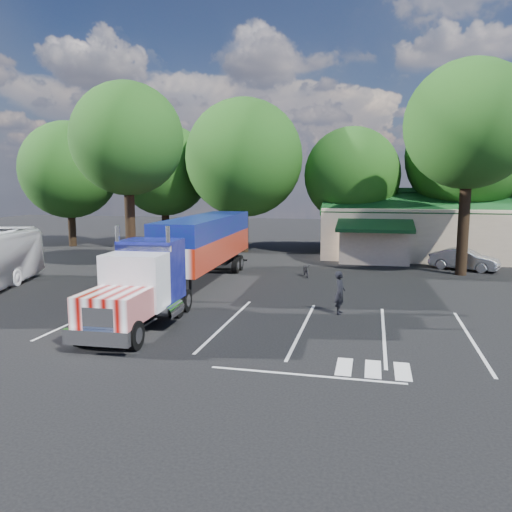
% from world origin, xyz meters
% --- Properties ---
extents(ground, '(120.00, 120.00, 0.00)m').
position_xyz_m(ground, '(0.00, 0.00, 0.00)').
color(ground, black).
rests_on(ground, ground).
extents(event_hall, '(24.20, 14.12, 5.55)m').
position_xyz_m(event_hall, '(13.74, 17.81, 2.21)').
color(event_hall, beige).
rests_on(event_hall, ground).
extents(tree_row_a, '(9.00, 9.00, 11.68)m').
position_xyz_m(tree_row_a, '(-22.00, 16.50, 7.16)').
color(tree_row_a, black).
rests_on(tree_row_a, ground).
extents(tree_row_b, '(8.40, 8.40, 11.35)m').
position_xyz_m(tree_row_b, '(-13.00, 17.80, 7.13)').
color(tree_row_b, black).
rests_on(tree_row_b, ground).
extents(tree_row_c, '(10.00, 10.00, 13.05)m').
position_xyz_m(tree_row_c, '(-5.00, 16.20, 8.04)').
color(tree_row_c, black).
rests_on(tree_row_c, ground).
extents(tree_row_d, '(8.00, 8.00, 10.60)m').
position_xyz_m(tree_row_d, '(4.00, 17.50, 6.58)').
color(tree_row_d, black).
rests_on(tree_row_d, ground).
extents(tree_row_e, '(9.60, 9.60, 12.90)m').
position_xyz_m(tree_row_e, '(13.00, 18.00, 8.09)').
color(tree_row_e, black).
rests_on(tree_row_e, ground).
extents(tree_near_left, '(7.60, 7.60, 12.65)m').
position_xyz_m(tree_near_left, '(-10.50, 6.00, 8.81)').
color(tree_near_left, black).
rests_on(tree_near_left, ground).
extents(tree_near_right, '(8.00, 8.00, 13.50)m').
position_xyz_m(tree_near_right, '(11.50, 8.50, 9.46)').
color(tree_near_right, black).
rests_on(tree_near_right, ground).
extents(semi_truck, '(3.56, 19.75, 4.12)m').
position_xyz_m(semi_truck, '(-3.62, -0.20, 2.33)').
color(semi_truck, black).
rests_on(semi_truck, ground).
extents(woman, '(0.48, 0.72, 1.95)m').
position_xyz_m(woman, '(4.50, -3.28, 0.97)').
color(woman, black).
rests_on(woman, ground).
extents(bicycle, '(1.00, 1.66, 0.82)m').
position_xyz_m(bicycle, '(1.80, 5.57, 0.41)').
color(bicycle, black).
rests_on(bicycle, ground).
extents(silver_sedan, '(4.69, 3.13, 1.46)m').
position_xyz_m(silver_sedan, '(12.00, 10.50, 0.73)').
color(silver_sedan, '#9D9FA4').
rests_on(silver_sedan, ground).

